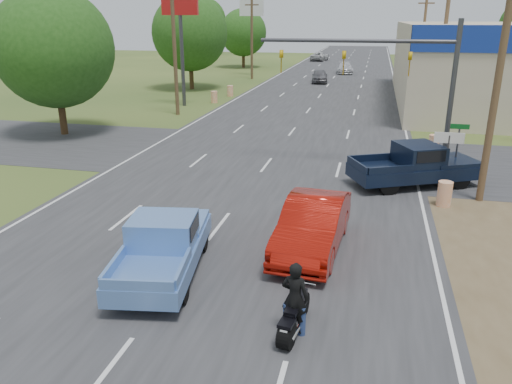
% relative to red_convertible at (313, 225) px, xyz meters
% --- Properties ---
extents(ground, '(200.00, 200.00, 0.00)m').
position_rel_red_convertible_xyz_m(ground, '(-3.45, -6.92, -0.84)').
color(ground, '#2F491D').
rests_on(ground, ground).
extents(main_road, '(15.00, 180.00, 0.02)m').
position_rel_red_convertible_xyz_m(main_road, '(-3.45, 33.08, -0.83)').
color(main_road, '#2D2D30').
rests_on(main_road, ground).
extents(cross_road, '(120.00, 10.00, 0.02)m').
position_rel_red_convertible_xyz_m(cross_road, '(-3.45, 11.08, -0.83)').
color(cross_road, '#2D2D30').
rests_on(cross_road, ground).
extents(utility_pole_1, '(2.00, 0.28, 10.00)m').
position_rel_red_convertible_xyz_m(utility_pole_1, '(6.05, 6.08, 4.48)').
color(utility_pole_1, '#4C3823').
rests_on(utility_pole_1, ground).
extents(utility_pole_2, '(2.00, 0.28, 10.00)m').
position_rel_red_convertible_xyz_m(utility_pole_2, '(6.05, 24.08, 4.48)').
color(utility_pole_2, '#4C3823').
rests_on(utility_pole_2, ground).
extents(utility_pole_3, '(2.00, 0.28, 10.00)m').
position_rel_red_convertible_xyz_m(utility_pole_3, '(6.05, 42.08, 4.48)').
color(utility_pole_3, '#4C3823').
rests_on(utility_pole_3, ground).
extents(utility_pole_5, '(2.00, 0.28, 10.00)m').
position_rel_red_convertible_xyz_m(utility_pole_5, '(-12.95, 21.08, 4.48)').
color(utility_pole_5, '#4C3823').
rests_on(utility_pole_5, ground).
extents(utility_pole_6, '(2.00, 0.28, 10.00)m').
position_rel_red_convertible_xyz_m(utility_pole_6, '(-12.95, 45.08, 4.48)').
color(utility_pole_6, '#4C3823').
rests_on(utility_pole_6, ground).
extents(tree_0, '(7.14, 7.14, 8.84)m').
position_rel_red_convertible_xyz_m(tree_0, '(-17.45, 13.08, 4.43)').
color(tree_0, '#422D19').
rests_on(tree_0, ground).
extents(tree_1, '(7.56, 7.56, 9.36)m').
position_rel_red_convertible_xyz_m(tree_1, '(-16.95, 35.08, 4.74)').
color(tree_1, '#422D19').
rests_on(tree_1, ground).
extents(tree_2, '(6.72, 6.72, 8.32)m').
position_rel_red_convertible_xyz_m(tree_2, '(-17.65, 59.08, 4.12)').
color(tree_2, '#422D19').
rests_on(tree_2, ground).
extents(tree_4, '(9.24, 9.24, 11.44)m').
position_rel_red_convertible_xyz_m(tree_4, '(-58.45, 68.08, 5.98)').
color(tree_4, '#422D19').
rests_on(tree_4, ground).
extents(tree_6, '(8.82, 8.82, 10.92)m').
position_rel_red_convertible_xyz_m(tree_6, '(-33.45, 88.08, 5.67)').
color(tree_6, '#422D19').
rests_on(tree_6, ground).
extents(barrel_0, '(0.56, 0.56, 1.00)m').
position_rel_red_convertible_xyz_m(barrel_0, '(4.55, 5.08, -0.34)').
color(barrel_0, orange).
rests_on(barrel_0, ground).
extents(barrel_1, '(0.56, 0.56, 1.00)m').
position_rel_red_convertible_xyz_m(barrel_1, '(4.95, 13.58, -0.34)').
color(barrel_1, orange).
rests_on(barrel_1, ground).
extents(barrel_2, '(0.56, 0.56, 1.00)m').
position_rel_red_convertible_xyz_m(barrel_2, '(-11.95, 27.08, -0.34)').
color(barrel_2, orange).
rests_on(barrel_2, ground).
extents(barrel_3, '(0.56, 0.56, 1.00)m').
position_rel_red_convertible_xyz_m(barrel_3, '(-11.65, 31.08, -0.34)').
color(barrel_3, orange).
rests_on(barrel_3, ground).
extents(pole_sign_left_near, '(3.00, 0.35, 9.20)m').
position_rel_red_convertible_xyz_m(pole_sign_left_near, '(-13.95, 25.08, 6.33)').
color(pole_sign_left_near, '#3F3F44').
rests_on(pole_sign_left_near, ground).
extents(pole_sign_left_far, '(3.00, 0.35, 9.20)m').
position_rel_red_convertible_xyz_m(pole_sign_left_far, '(-13.95, 49.08, 6.33)').
color(pole_sign_left_far, '#3F3F44').
rests_on(pole_sign_left_far, ground).
extents(lane_sign, '(1.20, 0.08, 2.52)m').
position_rel_red_convertible_xyz_m(lane_sign, '(4.75, 7.08, 1.07)').
color(lane_sign, '#3F3F44').
rests_on(lane_sign, ground).
extents(street_name_sign, '(0.80, 0.08, 2.61)m').
position_rel_red_convertible_xyz_m(street_name_sign, '(5.35, 8.58, 0.77)').
color(street_name_sign, '#3F3F44').
rests_on(street_name_sign, ground).
extents(signal_mast, '(9.12, 0.40, 7.00)m').
position_rel_red_convertible_xyz_m(signal_mast, '(2.38, 10.08, 3.97)').
color(signal_mast, '#3F3F44').
rests_on(signal_mast, ground).
extents(red_convertible, '(2.11, 5.18, 1.67)m').
position_rel_red_convertible_xyz_m(red_convertible, '(0.00, 0.00, 0.00)').
color(red_convertible, '#920F06').
rests_on(red_convertible, ground).
extents(motorcycle, '(0.69, 2.00, 1.02)m').
position_rel_red_convertible_xyz_m(motorcycle, '(0.15, -4.64, -0.38)').
color(motorcycle, black).
rests_on(motorcycle, ground).
extents(rider, '(0.69, 0.51, 1.75)m').
position_rel_red_convertible_xyz_m(rider, '(0.16, -4.60, 0.04)').
color(rider, black).
rests_on(rider, ground).
extents(blue_pickup, '(2.78, 5.38, 1.70)m').
position_rel_red_convertible_xyz_m(blue_pickup, '(-4.00, -2.40, 0.02)').
color(blue_pickup, black).
rests_on(blue_pickup, ground).
extents(navy_pickup, '(5.96, 4.39, 1.85)m').
position_rel_red_convertible_xyz_m(navy_pickup, '(3.67, 7.56, 0.10)').
color(navy_pickup, black).
rests_on(navy_pickup, ground).
extents(distant_car_grey, '(2.16, 4.43, 1.46)m').
position_rel_red_convertible_xyz_m(distant_car_grey, '(-4.60, 43.34, -0.11)').
color(distant_car_grey, '#5A5A5F').
rests_on(distant_car_grey, ground).
extents(distant_car_silver, '(2.44, 5.16, 1.45)m').
position_rel_red_convertible_xyz_m(distant_car_silver, '(-2.47, 54.21, -0.11)').
color(distant_car_silver, silver).
rests_on(distant_car_silver, ground).
extents(distant_car_white, '(2.97, 5.39, 1.43)m').
position_rel_red_convertible_xyz_m(distant_car_white, '(-8.02, 73.82, -0.12)').
color(distant_car_white, '#B8B8B8').
rests_on(distant_car_white, ground).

